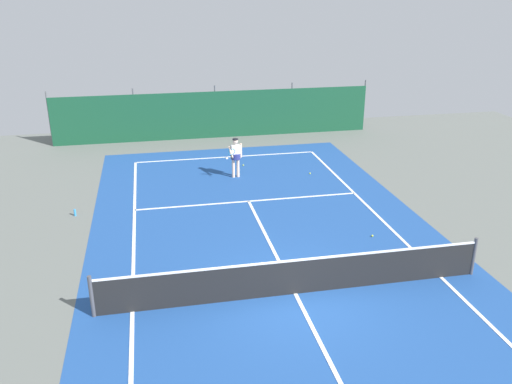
# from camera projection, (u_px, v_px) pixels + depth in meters

# --- Properties ---
(ground_plane) EXTENTS (36.00, 36.00, 0.00)m
(ground_plane) POSITION_uv_depth(u_px,v_px,m) (295.00, 294.00, 13.74)
(ground_plane) COLOR slate
(court_surface) EXTENTS (11.02, 26.60, 0.01)m
(court_surface) POSITION_uv_depth(u_px,v_px,m) (295.00, 294.00, 13.74)
(court_surface) COLOR #1E478C
(court_surface) RESTS_ON ground
(tennis_net) EXTENTS (10.12, 0.10, 1.10)m
(tennis_net) POSITION_uv_depth(u_px,v_px,m) (296.00, 276.00, 13.55)
(tennis_net) COLOR black
(tennis_net) RESTS_ON ground
(back_fence) EXTENTS (16.30, 0.98, 2.70)m
(back_fence) POSITION_uv_depth(u_px,v_px,m) (215.00, 123.00, 28.00)
(back_fence) COLOR #14472D
(back_fence) RESTS_ON ground
(tennis_player) EXTENTS (0.66, 0.79, 1.64)m
(tennis_player) POSITION_uv_depth(u_px,v_px,m) (235.00, 155.00, 21.71)
(tennis_player) COLOR beige
(tennis_player) RESTS_ON ground
(tennis_ball_near_player) EXTENTS (0.07, 0.07, 0.07)m
(tennis_ball_near_player) POSITION_uv_depth(u_px,v_px,m) (372.00, 236.00, 16.83)
(tennis_ball_near_player) COLOR #CCDB33
(tennis_ball_near_player) RESTS_ON ground
(tennis_ball_midcourt) EXTENTS (0.07, 0.07, 0.07)m
(tennis_ball_midcourt) POSITION_uv_depth(u_px,v_px,m) (310.00, 173.00, 22.40)
(tennis_ball_midcourt) COLOR #CCDB33
(tennis_ball_midcourt) RESTS_ON ground
(tennis_ball_by_sideline) EXTENTS (0.07, 0.07, 0.07)m
(tennis_ball_by_sideline) POSITION_uv_depth(u_px,v_px,m) (243.00, 165.00, 23.42)
(tennis_ball_by_sideline) COLOR #CCDB33
(tennis_ball_by_sideline) RESTS_ON ground
(parked_car) EXTENTS (2.39, 4.39, 1.68)m
(parked_car) POSITION_uv_depth(u_px,v_px,m) (222.00, 110.00, 30.11)
(parked_car) COLOR navy
(parked_car) RESTS_ON ground
(water_bottle) EXTENTS (0.08, 0.08, 0.24)m
(water_bottle) POSITION_uv_depth(u_px,v_px,m) (75.00, 213.00, 18.33)
(water_bottle) COLOR #338CD8
(water_bottle) RESTS_ON ground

